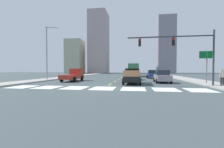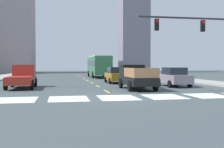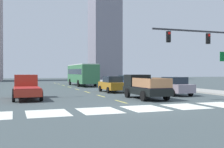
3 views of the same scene
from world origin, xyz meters
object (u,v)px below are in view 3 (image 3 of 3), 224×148
(sedan_near_right, at_px, (126,82))
(traffic_signal_gantry, at_px, (220,47))
(pickup_stakebed, at_px, (143,87))
(pickup_dark, at_px, (26,88))
(sedan_far, at_px, (112,84))
(sedan_mid, at_px, (174,86))
(city_bus, at_px, (82,73))

(sedan_near_right, relative_size, traffic_signal_gantry, 0.48)
(pickup_stakebed, height_order, pickup_dark, same)
(pickup_stakebed, xyz_separation_m, pickup_dark, (-9.14, 2.79, -0.02))
(pickup_dark, xyz_separation_m, traffic_signal_gantry, (14.79, -5.21, 3.28))
(sedan_far, bearing_deg, sedan_mid, -51.78)
(pickup_stakebed, bearing_deg, sedan_near_right, 73.55)
(pickup_dark, distance_m, sedan_far, 10.13)
(traffic_signal_gantry, bearing_deg, sedan_far, 120.44)
(pickup_dark, bearing_deg, city_bus, 65.21)
(sedan_near_right, height_order, sedan_far, same)
(city_bus, bearing_deg, sedan_far, -88.98)
(sedan_near_right, bearing_deg, city_bus, 111.72)
(pickup_stakebed, relative_size, sedan_near_right, 1.18)
(pickup_stakebed, xyz_separation_m, sedan_mid, (4.08, 1.88, -0.08))
(pickup_dark, xyz_separation_m, city_bus, (9.07, 18.73, 1.03))
(sedan_mid, xyz_separation_m, sedan_far, (-4.19, 5.50, 0.00))
(pickup_dark, bearing_deg, sedan_mid, -2.86)
(pickup_dark, height_order, sedan_far, pickup_dark)
(city_bus, bearing_deg, sedan_mid, -76.86)
(sedan_mid, relative_size, sedan_far, 1.00)
(sedan_near_right, distance_m, traffic_signal_gantry, 15.73)
(pickup_stakebed, relative_size, sedan_far, 1.18)
(pickup_dark, height_order, sedan_mid, pickup_dark)
(sedan_mid, relative_size, traffic_signal_gantry, 0.48)
(pickup_dark, bearing_deg, traffic_signal_gantry, -18.37)
(pickup_stakebed, xyz_separation_m, sedan_far, (-0.12, 7.39, -0.08))
(pickup_stakebed, distance_m, pickup_dark, 9.55)
(sedan_near_right, bearing_deg, sedan_far, -128.04)
(pickup_stakebed, height_order, sedan_mid, pickup_stakebed)
(pickup_dark, height_order, sedan_near_right, pickup_dark)
(pickup_dark, distance_m, sedan_mid, 13.25)
(sedan_near_right, distance_m, sedan_far, 6.71)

